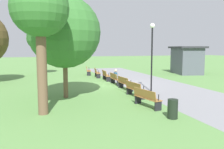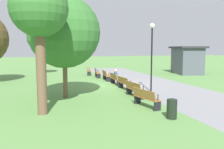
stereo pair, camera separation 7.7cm
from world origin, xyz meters
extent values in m
plane|color=#5B8C47|center=(0.00, 0.00, 0.00)|extent=(120.00, 120.00, 0.00)
cube|color=gray|center=(0.00, 2.85, 0.00)|extent=(28.54, 5.14, 0.01)
cube|color=#996633|center=(-7.04, -0.72, 0.45)|extent=(1.75, 0.77, 0.04)
cube|color=#996633|center=(-7.08, -0.91, 0.69)|extent=(1.68, 0.44, 0.40)
cube|color=black|center=(-7.81, -0.56, 0.21)|extent=(0.13, 0.38, 0.43)
cylinder|color=black|center=(-7.81, -0.54, 0.61)|extent=(0.05, 0.05, 0.30)
cube|color=black|center=(-6.27, -0.87, 0.21)|extent=(0.13, 0.38, 0.43)
cylinder|color=black|center=(-6.27, -0.85, 0.61)|extent=(0.05, 0.05, 0.30)
cube|color=#996633|center=(-4.71, -0.32, 0.45)|extent=(1.74, 0.66, 0.04)
cube|color=#996633|center=(-4.74, -0.52, 0.69)|extent=(1.69, 0.33, 0.40)
cube|color=black|center=(-5.49, -0.21, 0.21)|extent=(0.11, 0.38, 0.43)
cylinder|color=black|center=(-5.49, -0.19, 0.61)|extent=(0.05, 0.05, 0.30)
cube|color=black|center=(-3.93, -0.42, 0.21)|extent=(0.11, 0.38, 0.43)
cylinder|color=black|center=(-3.93, -0.40, 0.61)|extent=(0.05, 0.05, 0.30)
cube|color=#996633|center=(-2.36, -0.08, 0.45)|extent=(1.72, 0.55, 0.04)
cube|color=#996633|center=(-2.38, -0.28, 0.69)|extent=(1.70, 0.22, 0.40)
cube|color=black|center=(-3.15, -0.03, 0.21)|extent=(0.09, 0.38, 0.43)
cylinder|color=black|center=(-3.15, -0.01, 0.61)|extent=(0.05, 0.05, 0.30)
cube|color=black|center=(-1.58, -0.13, 0.21)|extent=(0.09, 0.38, 0.43)
cylinder|color=black|center=(-1.57, -0.11, 0.61)|extent=(0.05, 0.05, 0.30)
cube|color=#996633|center=(0.00, 0.00, 0.45)|extent=(1.69, 0.44, 0.04)
cube|color=#996633|center=(0.00, -0.20, 0.69)|extent=(1.69, 0.10, 0.40)
cube|color=black|center=(-0.79, 0.00, 0.21)|extent=(0.06, 0.37, 0.43)
cylinder|color=black|center=(-0.79, 0.02, 0.61)|extent=(0.04, 0.04, 0.30)
cube|color=black|center=(0.79, 0.00, 0.21)|extent=(0.06, 0.37, 0.43)
cylinder|color=black|center=(0.79, 0.02, 0.61)|extent=(0.04, 0.04, 0.30)
cube|color=#996633|center=(2.36, -0.08, 0.45)|extent=(1.72, 0.55, 0.04)
cube|color=#996633|center=(2.38, -0.28, 0.69)|extent=(1.70, 0.22, 0.40)
cube|color=black|center=(1.58, -0.13, 0.21)|extent=(0.09, 0.38, 0.43)
cylinder|color=black|center=(1.57, -0.11, 0.61)|extent=(0.05, 0.05, 0.30)
cube|color=black|center=(3.15, -0.03, 0.21)|extent=(0.09, 0.38, 0.43)
cylinder|color=black|center=(3.15, -0.01, 0.61)|extent=(0.05, 0.05, 0.30)
cube|color=#996633|center=(4.71, -0.32, 0.45)|extent=(1.74, 0.66, 0.04)
cube|color=#996633|center=(4.74, -0.52, 0.69)|extent=(1.69, 0.33, 0.40)
cube|color=black|center=(3.93, -0.42, 0.21)|extent=(0.11, 0.38, 0.43)
cylinder|color=black|center=(3.93, -0.40, 0.61)|extent=(0.05, 0.05, 0.30)
cube|color=black|center=(5.49, -0.21, 0.21)|extent=(0.11, 0.38, 0.43)
cylinder|color=black|center=(5.49, -0.19, 0.61)|extent=(0.05, 0.05, 0.30)
cube|color=#996633|center=(7.04, -0.72, 0.45)|extent=(1.75, 0.77, 0.04)
cube|color=#996633|center=(7.08, -0.91, 0.69)|extent=(1.68, 0.44, 0.40)
cube|color=black|center=(6.27, -0.87, 0.21)|extent=(0.13, 0.38, 0.43)
cylinder|color=black|center=(6.27, -0.85, 0.61)|extent=(0.05, 0.05, 0.30)
cube|color=black|center=(7.81, -0.56, 0.21)|extent=(0.13, 0.38, 0.43)
cylinder|color=black|center=(7.81, -0.54, 0.61)|extent=(0.05, 0.05, 0.30)
cube|color=navy|center=(-0.03, -0.02, 0.70)|extent=(0.32, 0.20, 0.50)
sphere|color=tan|center=(-0.03, 0.00, 1.09)|extent=(0.22, 0.22, 0.22)
cylinder|color=#23232D|center=(-0.12, 0.16, 0.43)|extent=(0.13, 0.36, 0.13)
cylinder|color=#23232D|center=(-0.12, 0.34, 0.21)|extent=(0.11, 0.11, 0.43)
cylinder|color=#23232D|center=(0.06, 0.16, 0.43)|extent=(0.13, 0.36, 0.13)
cylinder|color=#23232D|center=(0.06, 0.34, 0.21)|extent=(0.11, 0.11, 0.43)
cylinder|color=brown|center=(6.80, -5.56, 1.86)|extent=(0.42, 0.42, 3.72)
sphere|color=#336B2D|center=(6.80, -5.56, 4.51)|extent=(2.43, 2.43, 2.43)
cylinder|color=brown|center=(3.68, -4.27, 1.21)|extent=(0.26, 0.26, 2.42)
sphere|color=#336B2D|center=(3.68, -4.27, 3.74)|extent=(4.06, 4.06, 4.06)
cylinder|color=brown|center=(-8.93, -5.73, 1.54)|extent=(0.33, 0.33, 3.09)
sphere|color=#3D7533|center=(-8.93, -5.73, 3.89)|extent=(2.45, 2.45, 2.45)
cylinder|color=black|center=(3.54, 1.27, 2.06)|extent=(0.10, 0.10, 4.12)
sphere|color=white|center=(3.54, 1.27, 4.26)|extent=(0.32, 0.32, 0.32)
cylinder|color=black|center=(9.02, -0.56, 0.40)|extent=(0.42, 0.42, 0.79)
cube|color=#4C515B|center=(-4.88, 9.87, 1.41)|extent=(3.97, 3.06, 2.83)
cube|color=#28282D|center=(-4.88, 9.87, 2.93)|extent=(4.56, 3.66, 0.20)
camera|label=1|loc=(16.97, -5.62, 2.86)|focal=36.90mm
camera|label=2|loc=(16.99, -5.55, 2.86)|focal=36.90mm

